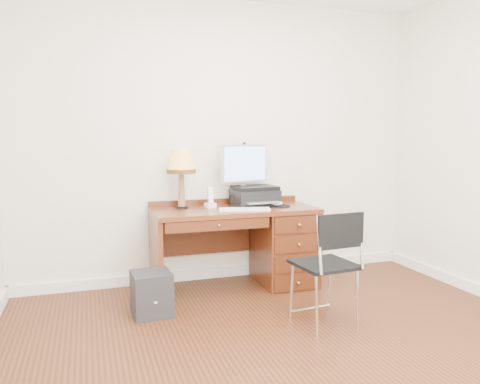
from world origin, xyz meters
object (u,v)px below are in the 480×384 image
object	(u,v)px
leg_lamp	(181,165)
equipment_box	(152,293)
desk	(267,241)
chair	(329,258)
monitor	(245,167)
printer	(255,196)
phone	(210,201)

from	to	relation	value
leg_lamp	equipment_box	distance (m)	1.20
desk	chair	bearing A→B (deg)	-87.66
chair	monitor	bearing A→B (deg)	93.28
monitor	equipment_box	world-z (taller)	monitor
desk	chair	xyz separation A→B (m)	(0.05, -1.12, 0.12)
desk	printer	xyz separation A→B (m)	(-0.08, 0.12, 0.43)
monitor	phone	size ratio (longest dim) A/B	3.05
monitor	phone	xyz separation A→B (m)	(-0.37, -0.08, -0.31)
leg_lamp	chair	bearing A→B (deg)	-56.33
desk	phone	distance (m)	0.66
phone	chair	bearing A→B (deg)	-75.17
printer	equipment_box	bearing A→B (deg)	-156.20
desk	printer	bearing A→B (deg)	123.50
leg_lamp	phone	xyz separation A→B (m)	(0.26, -0.03, -0.34)
desk	equipment_box	distance (m)	1.26
printer	leg_lamp	distance (m)	0.77
desk	phone	size ratio (longest dim) A/B	7.91
leg_lamp	chair	size ratio (longest dim) A/B	0.62
printer	leg_lamp	world-z (taller)	leg_lamp
chair	leg_lamp	bearing A→B (deg)	118.10
desk	monitor	bearing A→B (deg)	130.76
monitor	equipment_box	xyz separation A→B (m)	(-1.00, -0.64, -0.94)
printer	desk	bearing A→B (deg)	-60.82
monitor	equipment_box	bearing A→B (deg)	-161.09
printer	equipment_box	world-z (taller)	printer
phone	chair	xyz separation A→B (m)	(0.57, -1.22, -0.28)
printer	leg_lamp	xyz separation A→B (m)	(-0.71, 0.01, 0.31)
phone	chair	world-z (taller)	phone
phone	equipment_box	size ratio (longest dim) A/B	0.55
monitor	chair	size ratio (longest dim) A/B	0.66
desk	phone	world-z (taller)	phone
printer	phone	bearing A→B (deg)	178.41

